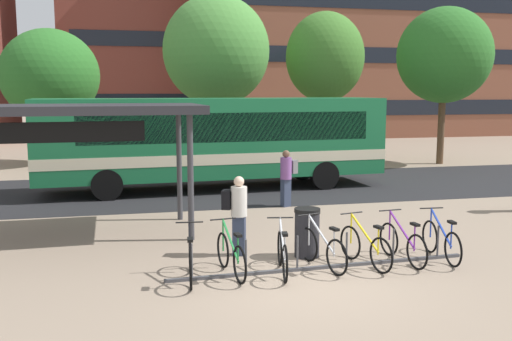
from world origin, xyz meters
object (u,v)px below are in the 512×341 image
parked_bicycle_green_1 (231,256)px  commuter_grey_pack_1 (287,174)px  parked_bicycle_silver_2 (282,254)px  transit_shelter (61,114)px  parked_bicycle_yellow_4 (365,247)px  street_tree_1 (50,76)px  street_tree_3 (325,57)px  parked_bicycle_silver_3 (322,249)px  parked_bicycle_blue_6 (441,241)px  city_bus (212,139)px  street_tree_0 (444,55)px  parked_bicycle_purple_5 (402,244)px  parked_bicycle_black_0 (190,260)px  trash_bin (307,232)px  street_tree_2 (216,51)px  commuter_black_pack_0 (237,210)px

parked_bicycle_green_1 → commuter_grey_pack_1: commuter_grey_pack_1 is taller
parked_bicycle_silver_2 → transit_shelter: transit_shelter is taller
parked_bicycle_green_1 → parked_bicycle_yellow_4: 2.70m
street_tree_1 → street_tree_3: size_ratio=0.87×
parked_bicycle_silver_3 → street_tree_3: 17.54m
street_tree_1 → parked_bicycle_blue_6: bearing=-61.2°
parked_bicycle_green_1 → city_bus: bearing=-14.2°
street_tree_0 → parked_bicycle_purple_5: bearing=-122.9°
transit_shelter → parked_bicycle_black_0: bearing=-58.2°
city_bus → parked_bicycle_black_0: city_bus is taller
parked_bicycle_green_1 → street_tree_1: size_ratio=0.27×
parked_bicycle_yellow_4 → parked_bicycle_silver_3: bearing=73.7°
street_tree_3 → parked_bicycle_yellow_4: bearing=-106.5°
transit_shelter → parked_bicycle_silver_3: bearing=-37.3°
transit_shelter → commuter_grey_pack_1: transit_shelter is taller
commuter_grey_pack_1 → street_tree_1: (-8.09, 11.78, 3.18)m
parked_bicycle_silver_2 → trash_bin: size_ratio=1.66×
trash_bin → street_tree_0: 17.77m
parked_bicycle_blue_6 → street_tree_0: bearing=-26.4°
parked_bicycle_silver_3 → street_tree_2: 16.27m
parked_bicycle_silver_3 → transit_shelter: size_ratio=0.26×
parked_bicycle_black_0 → street_tree_2: street_tree_2 is taller
parked_bicycle_yellow_4 → commuter_grey_pack_1: bearing=-13.3°
transit_shelter → street_tree_3: bearing=46.9°
parked_bicycle_blue_6 → trash_bin: (-2.63, 0.81, 0.13)m
parked_bicycle_silver_2 → street_tree_3: (6.45, 16.11, 4.66)m
parked_bicycle_yellow_4 → commuter_black_pack_0: size_ratio=1.00×
parked_bicycle_purple_5 → parked_bicycle_yellow_4: bearing=88.9°
parked_bicycle_silver_3 → parked_bicycle_yellow_4: (0.88, -0.06, 0.00)m
parked_bicycle_silver_3 → parked_bicycle_yellow_4: same height
parked_bicycle_silver_2 → parked_bicycle_purple_5: 2.57m
parked_bicycle_silver_2 → parked_bicycle_blue_6: bearing=-77.4°
transit_shelter → street_tree_0: (15.98, 10.45, 2.16)m
city_bus → parked_bicycle_blue_6: 10.13m
street_tree_1 → street_tree_3: 12.90m
transit_shelter → trash_bin: (5.10, -2.83, -2.41)m
street_tree_3 → parked_bicycle_green_1: bearing=-114.9°
trash_bin → street_tree_3: 16.77m
parked_bicycle_purple_5 → street_tree_0: bearing=-38.8°
parked_bicycle_silver_3 → street_tree_0: 18.40m
parked_bicycle_green_1 → trash_bin: (1.77, 0.87, 0.13)m
parked_bicycle_purple_5 → commuter_black_pack_0: bearing=62.7°
parked_bicycle_purple_5 → city_bus: bearing=8.9°
parked_bicycle_black_0 → street_tree_0: (13.43, 14.29, 4.71)m
parked_bicycle_yellow_4 → parked_bicycle_blue_6: same height
street_tree_2 → street_tree_3: size_ratio=1.07×
parked_bicycle_yellow_4 → street_tree_0: bearing=-47.8°
parked_bicycle_black_0 → commuter_grey_pack_1: size_ratio=1.01×
commuter_grey_pack_1 → trash_bin: (-0.99, -5.12, -0.46)m
trash_bin → transit_shelter: bearing=150.9°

